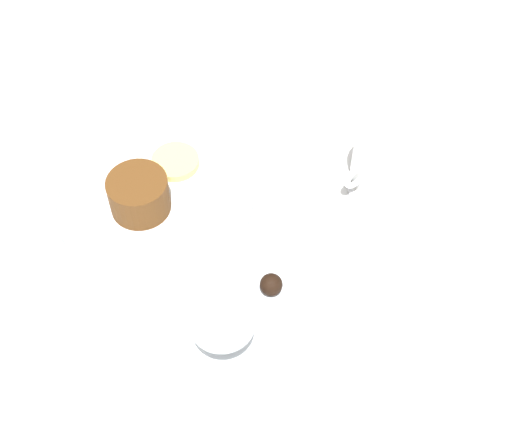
% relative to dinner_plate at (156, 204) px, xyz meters
% --- Properties ---
extents(ground_plane, '(3.00, 3.00, 0.00)m').
position_rel_dinner_plate_xyz_m(ground_plane, '(0.01, 0.04, -0.01)').
color(ground_plane, white).
extents(dinner_plate, '(0.26, 0.26, 0.01)m').
position_rel_dinner_plate_xyz_m(dinner_plate, '(0.00, 0.00, 0.00)').
color(dinner_plate, white).
rests_on(dinner_plate, ground_plane).
extents(saucer, '(0.15, 0.15, 0.01)m').
position_rel_dinner_plate_xyz_m(saucer, '(-0.25, 0.14, -0.00)').
color(saucer, white).
rests_on(saucer, ground_plane).
extents(coffee_cup, '(0.11, 0.08, 0.06)m').
position_rel_dinner_plate_xyz_m(coffee_cup, '(-0.24, 0.14, 0.04)').
color(coffee_cup, white).
rests_on(coffee_cup, saucer).
extents(spoon, '(0.07, 0.10, 0.00)m').
position_rel_dinner_plate_xyz_m(spoon, '(-0.20, 0.13, 0.00)').
color(spoon, silver).
rests_on(spoon, saucer).
extents(wine_glass, '(0.07, 0.07, 0.13)m').
position_rel_dinner_plate_xyz_m(wine_glass, '(0.05, 0.20, 0.08)').
color(wine_glass, silver).
rests_on(wine_glass, ground_plane).
extents(fork, '(0.04, 0.18, 0.01)m').
position_rel_dinner_plate_xyz_m(fork, '(0.17, 0.05, -0.01)').
color(fork, silver).
rests_on(fork, ground_plane).
extents(dessert_cake, '(0.07, 0.07, 0.05)m').
position_rel_dinner_plate_xyz_m(dessert_cake, '(0.02, -0.00, 0.03)').
color(dessert_cake, '#563314').
rests_on(dessert_cake, dinner_plate).
extents(pineapple_slice, '(0.06, 0.06, 0.01)m').
position_rel_dinner_plate_xyz_m(pineapple_slice, '(-0.05, -0.03, 0.01)').
color(pineapple_slice, '#EFE075').
rests_on(pineapple_slice, dinner_plate).
extents(chocolate_truffle, '(0.03, 0.03, 0.03)m').
position_rel_dinner_plate_xyz_m(chocolate_truffle, '(-0.03, 0.18, 0.00)').
color(chocolate_truffle, black).
rests_on(chocolate_truffle, ground_plane).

